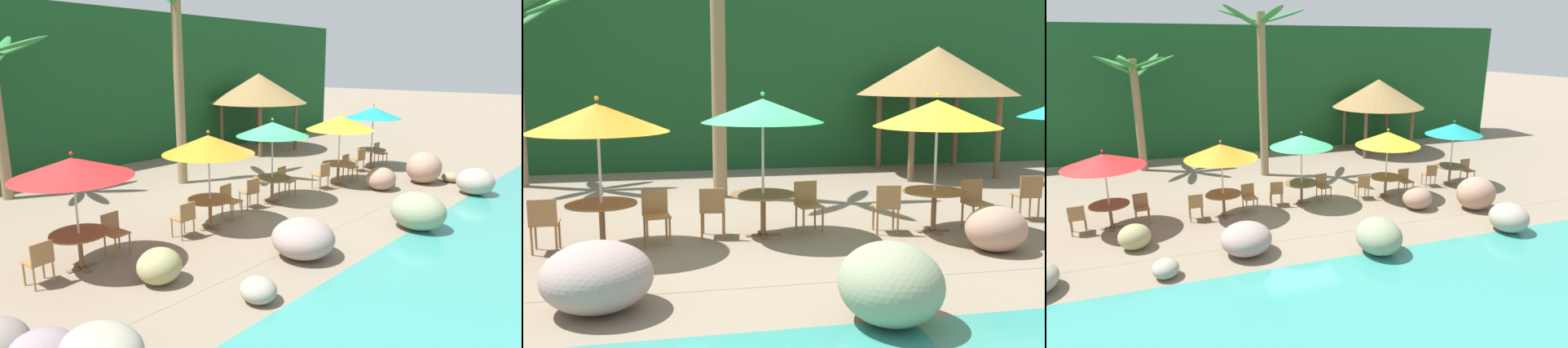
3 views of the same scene
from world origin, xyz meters
TOP-DOWN VIEW (x-y plane):
  - ground_plane at (0.00, 0.00)m, footprint 120.00×120.00m
  - terrace_deck at (0.00, 0.00)m, footprint 18.00×5.20m
  - foliage_backdrop at (0.00, 9.00)m, footprint 28.00×2.40m
  - rock_seawall at (-0.61, -2.92)m, footprint 14.89×3.51m
  - umbrella_orange at (-2.40, -0.29)m, footprint 2.19×2.19m
  - dining_table_orange at (-2.40, -0.29)m, footprint 1.10×1.10m
  - chair_orange_seaward at (-1.57, -0.08)m, footprint 0.47×0.48m
  - chair_orange_inland at (-3.25, -0.39)m, footprint 0.43×0.43m
  - umbrella_green at (0.22, 0.00)m, footprint 2.05×2.05m
  - dining_table_green at (0.22, 0.00)m, footprint 1.10×1.10m
  - chair_green_seaward at (1.05, 0.21)m, footprint 0.48×0.48m
  - chair_green_inland at (-0.63, 0.04)m, footprint 0.48×0.48m
  - umbrella_yellow at (3.19, -0.31)m, footprint 2.19×2.19m
  - dining_table_yellow at (3.19, -0.31)m, footprint 1.10×1.10m
  - chair_yellow_seaward at (4.04, -0.17)m, footprint 0.44×0.45m
  - chair_yellow_inland at (2.34, -0.28)m, footprint 0.48×0.48m
  - chair_teal_inland at (5.32, 0.17)m, footprint 0.47×0.48m
  - palm_tree_second at (-0.15, 3.70)m, footprint 3.36×3.45m
  - palapa_hut at (6.14, 6.00)m, footprint 4.43×4.43m

SIDE VIEW (x-z plane):
  - ground_plane at x=0.00m, z-range 0.00..0.00m
  - terrace_deck at x=0.00m, z-range 0.00..0.01m
  - rock_seawall at x=-0.61m, z-range -0.14..0.92m
  - chair_orange_seaward at x=-1.57m, z-range 0.08..0.95m
  - chair_orange_inland at x=-3.25m, z-range 0.08..0.95m
  - chair_green_seaward at x=1.05m, z-range 0.08..0.95m
  - chair_green_inland at x=-0.63m, z-range 0.08..0.95m
  - chair_yellow_seaward at x=4.04m, z-range 0.08..0.95m
  - chair_yellow_inland at x=2.34m, z-range 0.08..0.95m
  - chair_teal_inland at x=5.32m, z-range 0.08..0.95m
  - dining_table_orange at x=-2.40m, z-range 0.24..0.98m
  - dining_table_green at x=0.22m, z-range 0.24..0.98m
  - dining_table_yellow at x=3.19m, z-range 0.24..0.98m
  - umbrella_orange at x=-2.40m, z-range 0.87..3.27m
  - umbrella_yellow at x=3.19m, z-range 0.87..3.29m
  - umbrella_green at x=0.22m, z-range 0.91..3.36m
  - palapa_hut at x=6.14m, z-range 1.08..4.61m
  - foliage_backdrop at x=0.00m, z-range 0.00..6.00m
  - palm_tree_second at x=-0.15m, z-range 1.01..7.51m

